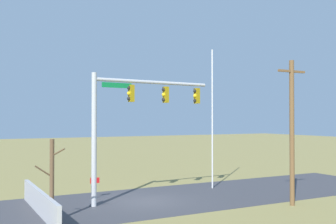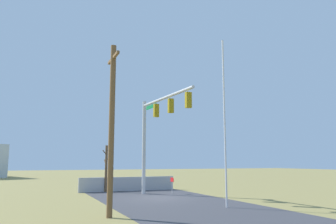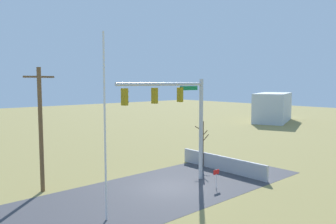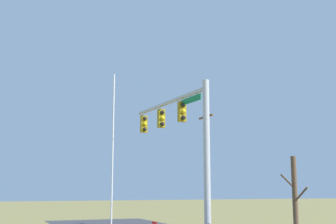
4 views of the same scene
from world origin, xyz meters
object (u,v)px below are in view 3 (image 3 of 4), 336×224
object	(u,v)px
signal_mast	(180,110)
utility_pole	(41,128)
flagpole	(105,128)
distant_building	(273,107)
open_sign	(216,174)
bare_tree	(202,143)

from	to	relation	value
signal_mast	utility_pole	xyz separation A→B (m)	(-7.38, 4.95, -1.03)
flagpole	distant_building	xyz separation A→B (m)	(44.60, 17.35, -2.16)
utility_pole	open_sign	distance (m)	11.64
signal_mast	distant_building	distance (m)	41.19
flagpole	bare_tree	size ratio (longest dim) A/B	2.49
bare_tree	distant_building	world-z (taller)	distant_building
flagpole	utility_pole	distance (m)	6.60
utility_pole	distant_building	size ratio (longest dim) A/B	0.67
signal_mast	utility_pole	bearing A→B (deg)	146.15
bare_tree	utility_pole	bearing A→B (deg)	168.65
flagpole	utility_pole	world-z (taller)	flagpole
signal_mast	open_sign	world-z (taller)	signal_mast
signal_mast	open_sign	size ratio (longest dim) A/B	6.19
bare_tree	open_sign	world-z (taller)	bare_tree
utility_pole	distant_building	distance (m)	46.64
bare_tree	distant_building	distance (m)	35.63
signal_mast	bare_tree	bearing A→B (deg)	26.86
utility_pole	open_sign	world-z (taller)	utility_pole
flagpole	bare_tree	world-z (taller)	flagpole
signal_mast	flagpole	xyz separation A→B (m)	(-6.65, -1.58, -0.44)
utility_pole	open_sign	bearing A→B (deg)	-37.81
bare_tree	open_sign	distance (m)	5.68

